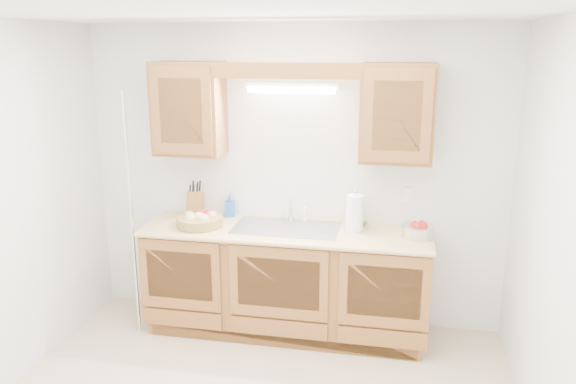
% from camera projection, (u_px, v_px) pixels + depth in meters
% --- Properties ---
extents(room, '(3.52, 3.50, 2.50)m').
position_uv_depth(room, '(246.00, 235.00, 3.27)').
color(room, '#C6AB8F').
rests_on(room, ground).
extents(base_cabinets, '(2.20, 0.60, 0.86)m').
position_uv_depth(base_cabinets, '(286.00, 281.00, 4.62)').
color(base_cabinets, brown).
rests_on(base_cabinets, ground).
extents(countertop, '(2.30, 0.63, 0.04)m').
position_uv_depth(countertop, '(286.00, 231.00, 4.49)').
color(countertop, '#DCB673').
rests_on(countertop, base_cabinets).
extents(upper_cabinet_left, '(0.55, 0.33, 0.75)m').
position_uv_depth(upper_cabinet_left, '(189.00, 109.00, 4.55)').
color(upper_cabinet_left, brown).
rests_on(upper_cabinet_left, room).
extents(upper_cabinet_right, '(0.55, 0.33, 0.75)m').
position_uv_depth(upper_cabinet_right, '(397.00, 113.00, 4.24)').
color(upper_cabinet_right, brown).
rests_on(upper_cabinet_right, room).
extents(valance, '(2.20, 0.05, 0.12)m').
position_uv_depth(valance, '(286.00, 71.00, 4.18)').
color(valance, brown).
rests_on(valance, room).
extents(fluorescent_fixture, '(0.76, 0.08, 0.08)m').
position_uv_depth(fluorescent_fixture, '(291.00, 88.00, 4.43)').
color(fluorescent_fixture, white).
rests_on(fluorescent_fixture, room).
extents(sink, '(0.84, 0.46, 0.36)m').
position_uv_depth(sink, '(286.00, 236.00, 4.53)').
color(sink, '#9E9EA3').
rests_on(sink, countertop).
extents(wire_shelf_pole, '(0.03, 0.03, 2.00)m').
position_uv_depth(wire_shelf_pole, '(132.00, 217.00, 4.45)').
color(wire_shelf_pole, silver).
rests_on(wire_shelf_pole, ground).
extents(outlet_plate, '(0.08, 0.01, 0.12)m').
position_uv_depth(outlet_plate, '(408.00, 195.00, 4.54)').
color(outlet_plate, white).
rests_on(outlet_plate, room).
extents(fruit_basket, '(0.42, 0.42, 0.12)m').
position_uv_depth(fruit_basket, '(200.00, 220.00, 4.55)').
color(fruit_basket, olive).
rests_on(fruit_basket, countertop).
extents(knife_block, '(0.12, 0.19, 0.33)m').
position_uv_depth(knife_block, '(195.00, 204.00, 4.74)').
color(knife_block, brown).
rests_on(knife_block, countertop).
extents(orange_canister, '(0.09, 0.09, 0.26)m').
position_uv_depth(orange_canister, '(356.00, 211.00, 4.52)').
color(orange_canister, orange).
rests_on(orange_canister, countertop).
extents(soap_bottle, '(0.10, 0.11, 0.19)m').
position_uv_depth(soap_bottle, '(230.00, 205.00, 4.80)').
color(soap_bottle, '#2256AC').
rests_on(soap_bottle, countertop).
extents(sponge, '(0.14, 0.11, 0.03)m').
position_uv_depth(sponge, '(358.00, 222.00, 4.62)').
color(sponge, '#CC333F').
rests_on(sponge, countertop).
extents(paper_towel, '(0.16, 0.16, 0.34)m').
position_uv_depth(paper_towel, '(355.00, 213.00, 4.41)').
color(paper_towel, silver).
rests_on(paper_towel, countertop).
extents(apple_bowl, '(0.31, 0.31, 0.13)m').
position_uv_depth(apple_bowl, '(418.00, 230.00, 4.28)').
color(apple_bowl, silver).
rests_on(apple_bowl, countertop).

